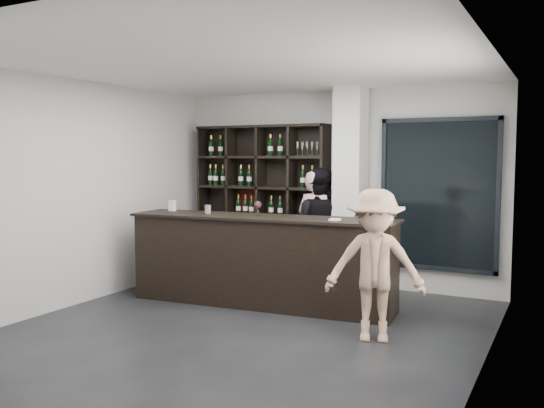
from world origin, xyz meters
The scene contains 12 objects.
floor centered at (0.00, 0.00, -0.01)m, with size 5.00×5.50×0.01m, color black.
wine_shelf centered at (-1.15, 2.57, 1.20)m, with size 2.20×0.35×2.40m, color black, non-canonical shape.
structural_column centered at (0.35, 2.47, 1.45)m, with size 0.40×0.40×2.90m, color silver.
glass_panel centered at (1.55, 2.69, 1.40)m, with size 1.60×0.08×2.10m.
tasting_counter centered at (-0.35, 1.10, 0.58)m, with size 3.52×0.72×1.16m.
taster_pink centered at (-0.15, 2.40, 0.86)m, with size 0.63×0.41×1.72m, color beige.
taster_black centered at (-0.10, 2.40, 0.88)m, with size 0.85×0.66×1.75m, color black.
customer centered at (1.38, 0.40, 0.80)m, with size 1.03×0.59×1.59m, color #99765F.
wine_glass centered at (-0.41, 1.13, 1.27)m, with size 0.09×0.09×0.21m, color white, non-canonical shape.
spit_cup centered at (-1.15, 1.08, 1.22)m, with size 0.08×0.08×0.11m, color #ABC0CE.
napkin_stack centered at (0.67, 1.09, 1.17)m, with size 0.13×0.13×0.02m, color white.
card_stand centered at (-1.79, 1.13, 1.23)m, with size 0.10×0.05×0.15m, color white.
Camera 1 is at (3.17, -5.32, 1.95)m, focal length 38.00 mm.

